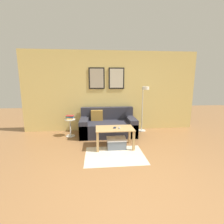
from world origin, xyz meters
TOP-DOWN VIEW (x-y plane):
  - ground_plane at (0.00, 0.00)m, footprint 16.00×16.00m
  - wall_back at (-0.00, 3.09)m, footprint 5.60×0.09m
  - area_rug at (-0.10, 1.13)m, footprint 1.30×0.99m
  - couch at (-0.15, 2.60)m, footprint 1.65×0.94m
  - coffee_table at (-0.05, 1.59)m, footprint 0.92×0.56m
  - storage_bin at (-0.02, 1.55)m, footprint 0.47×0.39m
  - floor_lamp at (0.98, 2.67)m, footprint 0.26×0.50m
  - side_table at (-1.27, 2.52)m, footprint 0.31×0.31m
  - book_stack at (-1.26, 2.52)m, footprint 0.24×0.20m
  - remote_control at (0.06, 1.56)m, footprint 0.06×0.15m
  - cell_phone at (-0.05, 1.60)m, footprint 0.10×0.15m

SIDE VIEW (x-z plane):
  - ground_plane at x=0.00m, z-range 0.00..0.00m
  - area_rug at x=-0.10m, z-range 0.00..0.01m
  - storage_bin at x=-0.02m, z-range 0.00..0.24m
  - couch at x=-0.15m, z-range -0.12..0.67m
  - side_table at x=-1.27m, z-range 0.05..0.57m
  - coffee_table at x=-0.05m, z-range 0.15..0.63m
  - cell_phone at x=-0.05m, z-range 0.49..0.50m
  - remote_control at x=0.06m, z-range 0.49..0.51m
  - book_stack at x=-1.26m, z-range 0.52..0.63m
  - floor_lamp at x=0.98m, z-range 0.27..1.72m
  - wall_back at x=0.00m, z-range 0.01..2.56m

